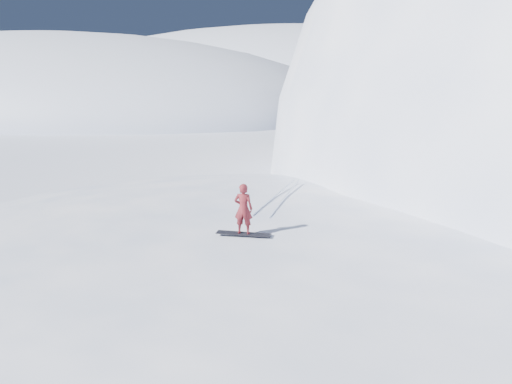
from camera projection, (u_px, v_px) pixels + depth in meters
ground at (266, 312)px, 15.41m from camera, size 400.00×400.00×0.00m
near_ridge at (322, 280)px, 17.73m from camera, size 36.00×28.00×4.80m
far_ridge_a at (39, 109)px, 95.17m from camera, size 120.00×70.00×28.00m
far_ridge_c at (276, 98)px, 128.96m from camera, size 140.00×90.00×36.00m
wind_bumps at (273, 283)px, 17.52m from camera, size 16.00×14.40×1.00m
snowboard at (244, 234)px, 15.24m from camera, size 1.72×0.61×0.03m
snowboarder at (243, 209)px, 15.05m from camera, size 0.63×0.47×1.56m
board_tracks at (281, 195)px, 19.86m from camera, size 1.14×5.99×0.04m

